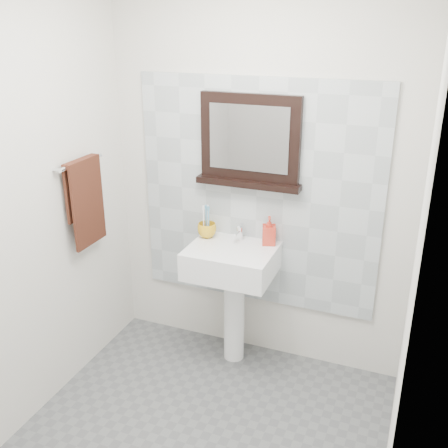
% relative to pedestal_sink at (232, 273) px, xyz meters
% --- Properties ---
extents(back_wall, '(2.00, 0.01, 2.50)m').
position_rel_pedestal_sink_xyz_m(back_wall, '(0.09, 0.23, 0.57)').
color(back_wall, silver).
rests_on(back_wall, ground).
extents(front_wall, '(2.00, 0.01, 2.50)m').
position_rel_pedestal_sink_xyz_m(front_wall, '(0.09, -1.97, 0.57)').
color(front_wall, silver).
rests_on(front_wall, ground).
extents(left_wall, '(0.01, 2.20, 2.50)m').
position_rel_pedestal_sink_xyz_m(left_wall, '(-0.91, -0.87, 0.57)').
color(left_wall, silver).
rests_on(left_wall, ground).
extents(right_wall, '(0.01, 2.20, 2.50)m').
position_rel_pedestal_sink_xyz_m(right_wall, '(1.09, -0.87, 0.57)').
color(right_wall, silver).
rests_on(right_wall, ground).
extents(splashback, '(1.60, 0.02, 1.50)m').
position_rel_pedestal_sink_xyz_m(splashback, '(0.09, 0.21, 0.47)').
color(splashback, '#AAB4B8').
rests_on(splashback, back_wall).
extents(pedestal_sink, '(0.55, 0.44, 0.96)m').
position_rel_pedestal_sink_xyz_m(pedestal_sink, '(0.00, 0.00, 0.00)').
color(pedestal_sink, white).
rests_on(pedestal_sink, ground).
extents(toothbrush_cup, '(0.16, 0.16, 0.10)m').
position_rel_pedestal_sink_xyz_m(toothbrush_cup, '(-0.22, 0.10, 0.23)').
color(toothbrush_cup, gold).
rests_on(toothbrush_cup, pedestal_sink).
extents(toothbrushes, '(0.05, 0.04, 0.21)m').
position_rel_pedestal_sink_xyz_m(toothbrushes, '(-0.22, 0.10, 0.31)').
color(toothbrushes, white).
rests_on(toothbrushes, toothbrush_cup).
extents(soap_dispenser, '(0.11, 0.11, 0.19)m').
position_rel_pedestal_sink_xyz_m(soap_dispenser, '(0.20, 0.14, 0.28)').
color(soap_dispenser, red).
rests_on(soap_dispenser, pedestal_sink).
extents(framed_mirror, '(0.68, 0.11, 0.58)m').
position_rel_pedestal_sink_xyz_m(framed_mirror, '(0.04, 0.19, 0.82)').
color(framed_mirror, black).
rests_on(framed_mirror, back_wall).
extents(towel_bar, '(0.07, 0.40, 0.03)m').
position_rel_pedestal_sink_xyz_m(towel_bar, '(-0.86, -0.32, 0.73)').
color(towel_bar, silver).
rests_on(towel_bar, left_wall).
extents(hand_towel, '(0.06, 0.30, 0.55)m').
position_rel_pedestal_sink_xyz_m(hand_towel, '(-0.85, -0.32, 0.52)').
color(hand_towel, '#35170E').
rests_on(hand_towel, towel_bar).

